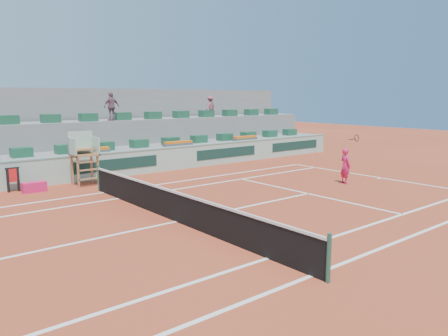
% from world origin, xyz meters
% --- Properties ---
extents(ground, '(90.00, 90.00, 0.00)m').
position_xyz_m(ground, '(0.00, 0.00, 0.00)').
color(ground, maroon).
rests_on(ground, ground).
extents(seating_tier_lower, '(36.00, 4.00, 1.20)m').
position_xyz_m(seating_tier_lower, '(0.00, 10.70, 0.60)').
color(seating_tier_lower, gray).
rests_on(seating_tier_lower, ground).
extents(seating_tier_upper, '(36.00, 2.40, 2.60)m').
position_xyz_m(seating_tier_upper, '(0.00, 12.30, 1.30)').
color(seating_tier_upper, gray).
rests_on(seating_tier_upper, ground).
extents(stadium_back_wall, '(36.00, 0.40, 4.40)m').
position_xyz_m(stadium_back_wall, '(0.00, 13.90, 2.20)').
color(stadium_back_wall, gray).
rests_on(stadium_back_wall, ground).
extents(player_bag, '(0.94, 0.42, 0.42)m').
position_xyz_m(player_bag, '(-2.20, 7.43, 0.21)').
color(player_bag, '#D81C5C').
rests_on(player_bag, ground).
extents(spectator_mid, '(0.96, 0.49, 1.57)m').
position_xyz_m(spectator_mid, '(3.28, 11.49, 3.39)').
color(spectator_mid, '#79505E').
rests_on(spectator_mid, seating_tier_upper).
extents(spectator_right, '(1.02, 0.82, 1.39)m').
position_xyz_m(spectator_right, '(10.26, 11.62, 3.29)').
color(spectator_right, '#8B4558').
rests_on(spectator_right, seating_tier_upper).
extents(court_lines, '(23.89, 11.09, 0.01)m').
position_xyz_m(court_lines, '(0.00, 0.00, 0.01)').
color(court_lines, white).
rests_on(court_lines, ground).
extents(tennis_net, '(0.10, 11.97, 1.10)m').
position_xyz_m(tennis_net, '(0.00, 0.00, 0.53)').
color(tennis_net, black).
rests_on(tennis_net, ground).
extents(advertising_hoarding, '(36.00, 0.34, 1.26)m').
position_xyz_m(advertising_hoarding, '(0.02, 8.50, 0.63)').
color(advertising_hoarding, '#9BC3AF').
rests_on(advertising_hoarding, ground).
extents(umpire_chair, '(1.10, 0.90, 2.40)m').
position_xyz_m(umpire_chair, '(0.00, 7.50, 1.54)').
color(umpire_chair, olive).
rests_on(umpire_chair, ground).
extents(seat_row_lower, '(32.90, 0.60, 0.44)m').
position_xyz_m(seat_row_lower, '(0.00, 9.80, 1.42)').
color(seat_row_lower, '#1B5135').
rests_on(seat_row_lower, seating_tier_lower).
extents(seat_row_upper, '(32.90, 0.60, 0.44)m').
position_xyz_m(seat_row_upper, '(0.00, 11.70, 2.82)').
color(seat_row_upper, '#1B5135').
rests_on(seat_row_upper, seating_tier_upper).
extents(flower_planters, '(26.80, 0.36, 0.28)m').
position_xyz_m(flower_planters, '(-1.50, 9.00, 1.33)').
color(flower_planters, '#505050').
rests_on(flower_planters, seating_tier_lower).
extents(towel_rack, '(0.55, 0.09, 1.03)m').
position_xyz_m(towel_rack, '(-2.85, 8.02, 0.60)').
color(towel_rack, black).
rests_on(towel_rack, ground).
extents(tennis_player, '(0.55, 0.90, 2.28)m').
position_xyz_m(tennis_player, '(9.40, 0.36, 0.82)').
color(tennis_player, '#D81C5C').
rests_on(tennis_player, ground).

